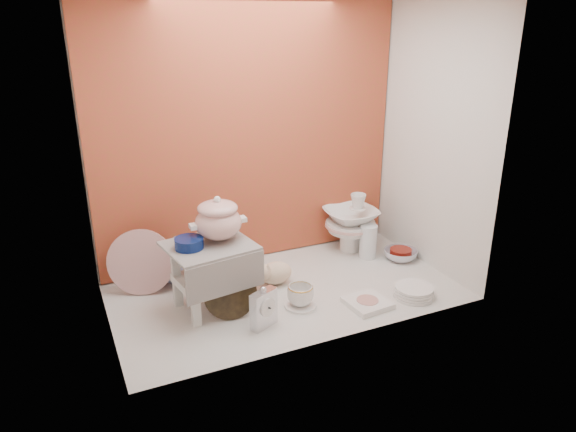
% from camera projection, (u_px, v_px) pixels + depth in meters
% --- Properties ---
extents(ground, '(1.80, 1.80, 0.00)m').
position_uv_depth(ground, '(286.00, 291.00, 2.86)').
color(ground, silver).
rests_on(ground, ground).
extents(niche_shell, '(1.86, 1.03, 1.53)m').
position_uv_depth(niche_shell, '(271.00, 111.00, 2.69)').
color(niche_shell, '#B53A2D').
rests_on(niche_shell, ground).
extents(step_stool, '(0.45, 0.40, 0.34)m').
position_uv_depth(step_stool, '(211.00, 276.00, 2.65)').
color(step_stool, silver).
rests_on(step_stool, ground).
extents(soup_tureen, '(0.36, 0.36, 0.23)m').
position_uv_depth(soup_tureen, '(218.00, 218.00, 2.60)').
color(soup_tureen, white).
rests_on(soup_tureen, step_stool).
extents(cobalt_bowl, '(0.18, 0.18, 0.05)m').
position_uv_depth(cobalt_bowl, '(189.00, 243.00, 2.54)').
color(cobalt_bowl, '#0B1B52').
rests_on(cobalt_bowl, step_stool).
extents(floral_platter, '(0.36, 0.21, 0.34)m').
position_uv_depth(floral_platter, '(141.00, 262.00, 2.80)').
color(floral_platter, silver).
rests_on(floral_platter, ground).
extents(blue_white_vase, '(0.27, 0.27, 0.26)m').
position_uv_depth(blue_white_vase, '(179.00, 259.00, 2.94)').
color(blue_white_vase, silver).
rests_on(blue_white_vase, ground).
extents(lacquer_tray, '(0.27, 0.11, 0.26)m').
position_uv_depth(lacquer_tray, '(230.00, 294.00, 2.58)').
color(lacquer_tray, black).
rests_on(lacquer_tray, ground).
extents(mantel_clock, '(0.15, 0.10, 0.21)m').
position_uv_depth(mantel_clock, '(264.00, 307.00, 2.51)').
color(mantel_clock, silver).
rests_on(mantel_clock, ground).
extents(plush_pig, '(0.25, 0.19, 0.14)m').
position_uv_depth(plush_pig, '(276.00, 272.00, 2.92)').
color(plush_pig, beige).
rests_on(plush_pig, ground).
extents(teacup_saucer, '(0.20, 0.20, 0.01)m').
position_uv_depth(teacup_saucer, '(300.00, 305.00, 2.71)').
color(teacup_saucer, white).
rests_on(teacup_saucer, ground).
extents(gold_rim_teacup, '(0.16, 0.16, 0.10)m').
position_uv_depth(gold_rim_teacup, '(300.00, 295.00, 2.69)').
color(gold_rim_teacup, white).
rests_on(gold_rim_teacup, teacup_saucer).
extents(lattice_dish, '(0.22, 0.22, 0.03)m').
position_uv_depth(lattice_dish, '(367.00, 303.00, 2.72)').
color(lattice_dish, white).
rests_on(lattice_dish, ground).
extents(dinner_plate_stack, '(0.27, 0.27, 0.06)m').
position_uv_depth(dinner_plate_stack, '(414.00, 291.00, 2.80)').
color(dinner_plate_stack, white).
rests_on(dinner_plate_stack, ground).
extents(crystal_bowl, '(0.25, 0.25, 0.06)m').
position_uv_depth(crystal_bowl, '(401.00, 255.00, 3.23)').
color(crystal_bowl, silver).
rests_on(crystal_bowl, ground).
extents(clear_glass_vase, '(0.12, 0.12, 0.21)m').
position_uv_depth(clear_glass_vase, '(368.00, 241.00, 3.23)').
color(clear_glass_vase, silver).
rests_on(clear_glass_vase, ground).
extents(porcelain_tower, '(0.42, 0.42, 0.36)m').
position_uv_depth(porcelain_tower, '(351.00, 222.00, 3.31)').
color(porcelain_tower, white).
rests_on(porcelain_tower, ground).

